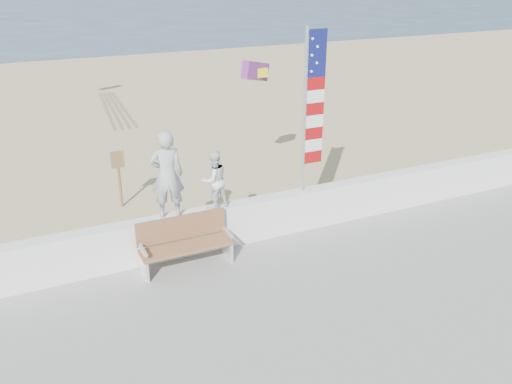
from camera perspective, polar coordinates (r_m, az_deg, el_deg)
ground at (r=10.28m, az=3.30°, el=-10.72°), size 220.00×220.00×0.00m
sand at (r=17.92m, az=-10.43°, el=4.19°), size 90.00×40.00×0.08m
seawall at (r=11.53m, az=-1.32°, el=-3.11°), size 30.00×0.35×0.90m
adult at (r=10.51m, az=-9.36°, el=1.80°), size 0.71×0.55×1.75m
child at (r=10.88m, az=-4.46°, el=1.27°), size 0.68×0.58×1.21m
bench at (r=10.67m, az=-7.52°, el=-5.23°), size 1.80×0.57×1.00m
flag at (r=11.38m, az=5.70°, el=9.12°), size 0.50×0.08×3.50m
parafoil_kite at (r=14.08m, az=0.01°, el=12.61°), size 0.90×0.58×0.61m
sign at (r=13.62m, az=-14.23°, el=1.83°), size 0.32×0.07×1.46m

